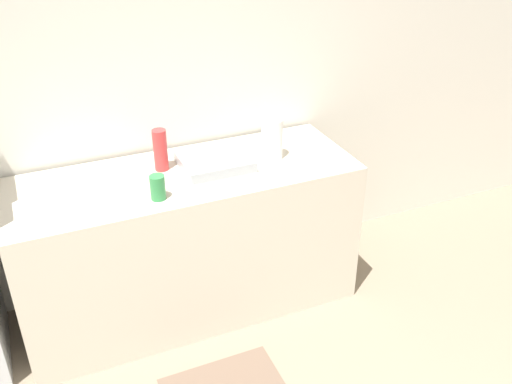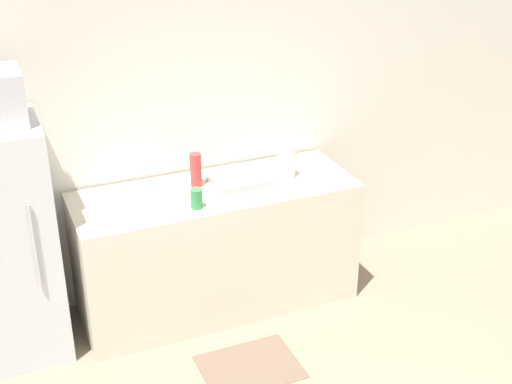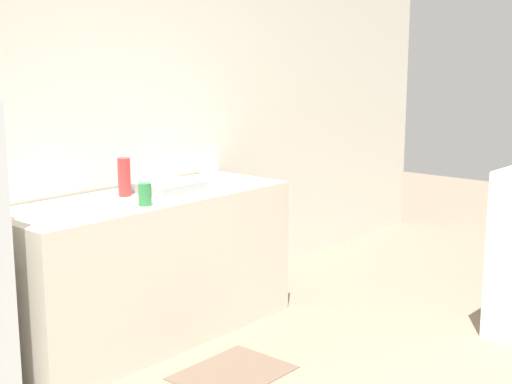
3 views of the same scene
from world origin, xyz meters
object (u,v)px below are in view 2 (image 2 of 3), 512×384
at_px(bottle_tall, 196,170).
at_px(paper_towel_roll, 286,161).
at_px(refrigerator, 1,245).
at_px(bottle_short, 197,199).

relative_size(bottle_tall, paper_towel_roll, 0.98).
bearing_deg(refrigerator, paper_towel_roll, -1.22).
xyz_separation_m(bottle_tall, bottle_short, (-0.10, -0.30, -0.05)).
bearing_deg(bottle_short, paper_towel_roll, 15.46).
bearing_deg(bottle_short, refrigerator, 168.61).
bearing_deg(paper_towel_roll, refrigerator, 178.78).
distance_m(bottle_tall, bottle_short, 0.32).
distance_m(refrigerator, paper_towel_roll, 1.90).
relative_size(refrigerator, bottle_tall, 6.61).
distance_m(bottle_short, paper_towel_roll, 0.74).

